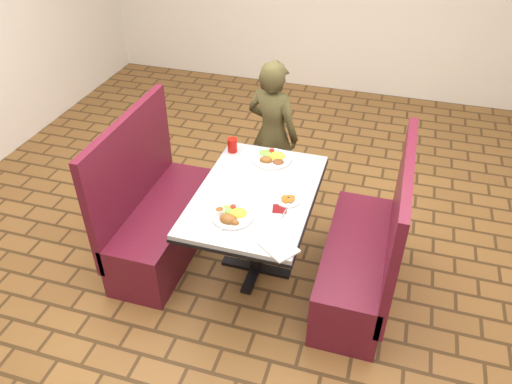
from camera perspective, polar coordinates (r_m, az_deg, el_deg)
room at (r=2.94m, az=0.00°, el=18.55°), size 7.00×7.04×2.82m
dining_table at (r=3.54m, az=0.00°, el=-1.25°), size 0.81×1.21×0.75m
booth_bench_left at (r=3.99m, az=-11.05°, el=-2.91°), size 0.47×1.20×1.17m
booth_bench_right at (r=3.66m, az=12.18°, el=-7.47°), size 0.47×1.20×1.17m
diner_person at (r=4.33m, az=1.90°, el=6.60°), size 0.55×0.44×1.33m
near_dinner_plate at (r=3.24m, az=-2.80°, el=-2.54°), size 0.27×0.27×0.08m
far_dinner_plate at (r=3.81m, az=1.86°, el=4.06°), size 0.30×0.30×0.08m
plantain_plate at (r=3.40m, az=3.67°, el=-0.88°), size 0.17×0.17×0.03m
maroon_napkin at (r=3.33m, az=2.73°, el=-1.94°), size 0.11×0.11×0.00m
spoon_utensil at (r=3.29m, az=3.23°, el=-2.44°), size 0.02×0.12×0.00m
red_tumbler at (r=3.90m, az=-2.72°, el=5.37°), size 0.07×0.07×0.11m
paper_napkin at (r=3.04m, az=2.60°, el=-6.31°), size 0.28×0.26×0.01m
knife_utensil at (r=3.26m, az=-3.32°, el=-2.73°), size 0.07×0.18×0.00m
fork_utensil at (r=3.21m, az=-3.68°, el=-3.54°), size 0.02×0.14×0.00m
lettuce_shreds at (r=3.52m, az=0.91°, el=0.46°), size 0.28×0.32×0.00m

